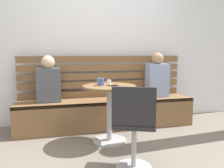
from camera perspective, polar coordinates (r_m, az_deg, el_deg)
The scene contains 12 objects.
ground at distance 2.65m, azimuth 4.79°, elevation -18.16°, with size 8.00×8.00×0.00m, color #70665B.
back_wall at distance 3.99m, azimuth -2.82°, elevation 11.89°, with size 5.20×0.10×2.90m, color silver.
booth_bench at distance 3.66m, azimuth -1.32°, elevation -7.11°, with size 2.70×0.52×0.44m.
booth_backrest at distance 3.80m, azimuth -2.16°, elevation 1.93°, with size 2.65×0.04×0.66m.
cafe_table at distance 3.01m, azimuth -0.65°, elevation -4.55°, with size 0.68×0.68×0.74m.
white_chair at distance 2.28m, azimuth 5.38°, elevation -9.94°, with size 0.52×0.52×0.85m.
person_adult at distance 3.88m, azimuth 10.97°, elevation 1.66°, with size 0.34×0.22×0.72m.
person_child_left at distance 3.52m, azimuth -15.21°, elevation 0.60°, with size 0.34×0.22×0.68m.
cup_ceramic_white at distance 3.08m, azimuth -2.93°, elevation 0.57°, with size 0.08×0.08×0.07m, color white.
cup_espresso_small at distance 3.11m, azimuth -0.73°, elevation 0.51°, with size 0.06×0.06×0.06m, color silver.
cup_mug_blue at distance 2.97m, azimuth -2.74°, elevation 0.55°, with size 0.08×0.08×0.10m, color #3D5B9E.
phone_on_table at distance 2.95m, azimuth 0.19°, elevation -0.35°, with size 0.07×0.14×0.01m, color black.
Camera 1 is at (-0.79, -2.26, 1.15)m, focal length 37.46 mm.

